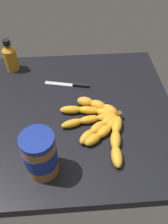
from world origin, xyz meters
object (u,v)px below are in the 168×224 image
banana_bunch (100,122)px  peanut_butter_jar (40,155)px  butter_knife (71,84)px  honey_bottle (10,57)px

banana_bunch → peanut_butter_jar: bearing=130.1°
banana_bunch → butter_knife: size_ratio=1.69×
banana_bunch → honey_bottle: (36.48, 35.56, 4.89)cm
banana_bunch → honey_bottle: size_ratio=2.18×
banana_bunch → honey_bottle: bearing=44.3°
peanut_butter_jar → butter_knife: bearing=-14.1°
banana_bunch → butter_knife: (22.83, 9.47, -1.21)cm
peanut_butter_jar → honey_bottle: 55.23cm
honey_bottle → butter_knife: bearing=-117.6°
peanut_butter_jar → butter_knife: 41.05cm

